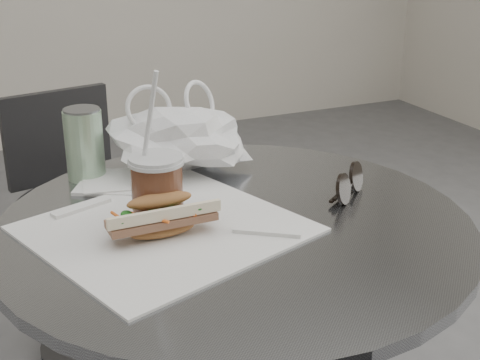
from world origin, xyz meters
name	(u,v)px	position (x,y,z in m)	size (l,w,h in m)	color
chair_far	(86,241)	(-0.09, 1.05, 0.33)	(0.39, 0.42, 0.74)	#2C2C2E
sandwich_paper	(165,229)	(-0.11, 0.21, 0.74)	(0.37, 0.35, 0.00)	white
banh_mi	(161,216)	(-0.12, 0.19, 0.78)	(0.20, 0.08, 0.07)	#AA7540
iced_coffee	(157,191)	(-0.12, 0.23, 0.80)	(0.09, 0.09, 0.25)	brown
sunglasses	(348,185)	(0.22, 0.21, 0.76)	(0.11, 0.09, 0.05)	black
plastic_bag	(180,141)	(-0.01, 0.44, 0.80)	(0.24, 0.19, 0.12)	white
napkin_stack	(115,182)	(-0.13, 0.43, 0.74)	(0.17, 0.17, 0.01)	white
drink_can	(84,144)	(-0.17, 0.48, 0.81)	(0.07, 0.07, 0.13)	#599A5C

